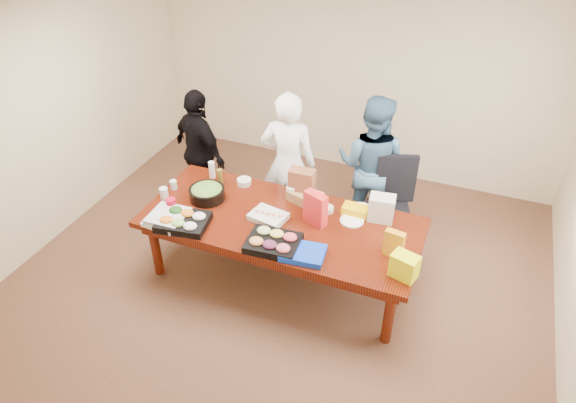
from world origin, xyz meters
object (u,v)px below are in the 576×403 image
at_px(conference_table, 281,249).
at_px(office_chair, 389,209).
at_px(person_right, 371,165).
at_px(sheet_cake, 268,217).
at_px(salad_bowl, 207,194).
at_px(person_center, 288,164).

bearing_deg(conference_table, office_chair, 44.40).
height_order(person_right, sheet_cake, person_right).
relative_size(office_chair, person_right, 0.63).
height_order(sheet_cake, salad_bowl, salad_bowl).
bearing_deg(sheet_cake, salad_bowl, -176.61).
distance_m(person_right, sheet_cake, 1.46).
bearing_deg(office_chair, conference_table, -154.54).
bearing_deg(conference_table, person_center, 107.28).
bearing_deg(conference_table, person_right, 64.17).
bearing_deg(office_chair, salad_bowl, -173.97).
height_order(person_center, person_right, person_center).
distance_m(sheet_cake, salad_bowl, 0.75).
relative_size(conference_table, salad_bowl, 7.42).
xyz_separation_m(sheet_cake, salad_bowl, (-0.75, 0.09, 0.03)).
xyz_separation_m(person_center, person_right, (0.87, 0.38, -0.03)).
height_order(conference_table, person_center, person_center).
bearing_deg(person_right, conference_table, 67.07).
relative_size(person_center, salad_bowl, 4.60).
xyz_separation_m(conference_table, person_right, (0.60, 1.24, 0.46)).
distance_m(conference_table, office_chair, 1.30).
bearing_deg(person_center, office_chair, 172.12).
bearing_deg(conference_table, sheet_cake, -167.09).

